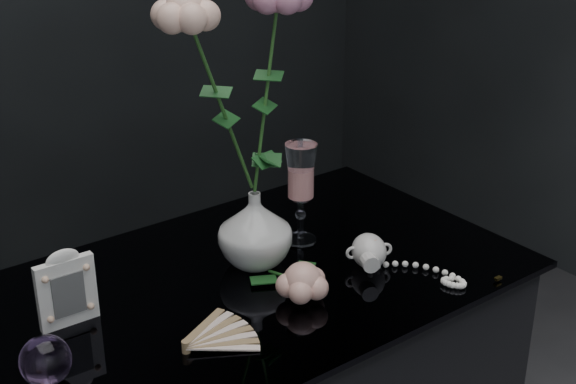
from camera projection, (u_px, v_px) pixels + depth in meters
vase at (255, 229)px, 1.42m from camera, size 0.16×0.16×0.14m
wine_glass at (301, 194)px, 1.48m from camera, size 0.07×0.07×0.20m
picture_frame at (66, 287)px, 1.24m from camera, size 0.10×0.08×0.13m
paperweight at (45, 361)px, 1.11m from camera, size 0.08×0.08×0.07m
paper_fan at (186, 346)px, 1.19m from camera, size 0.24×0.21×0.02m
loose_rose at (303, 281)px, 1.32m from camera, size 0.17×0.21×0.07m
pearl_jar at (369, 250)px, 1.42m from camera, size 0.28×0.29×0.06m
roses at (242, 78)px, 1.28m from camera, size 0.29×0.14×0.43m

